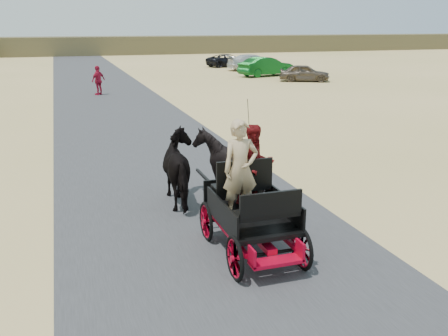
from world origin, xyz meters
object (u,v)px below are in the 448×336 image
object	(u,v)px
car_a	(304,73)
car_d	(229,60)
horse_left	(183,169)
pedestrian	(98,80)
car_c	(254,62)
carriage	(251,234)
horse_right	(227,165)
car_b	(266,67)

from	to	relation	value
car_a	car_d	distance (m)	14.15
horse_left	car_a	bearing A→B (deg)	-123.11
pedestrian	car_a	bearing A→B (deg)	148.98
car_c	car_d	distance (m)	4.49
car_c	carriage	bearing A→B (deg)	156.80
pedestrian	car_a	distance (m)	15.26
car_d	horse_right	bearing A→B (deg)	151.58
horse_right	pedestrian	bearing A→B (deg)	-85.85
carriage	horse_right	bearing A→B (deg)	79.61
horse_left	car_b	size ratio (longest dim) A/B	0.43
carriage	horse_left	size ratio (longest dim) A/B	1.20
horse_right	pedestrian	distance (m)	19.88
pedestrian	car_d	bearing A→B (deg)	-170.76
carriage	pedestrian	world-z (taller)	pedestrian
horse_left	car_b	bearing A→B (deg)	-116.58
car_d	horse_left	bearing A→B (deg)	150.05
carriage	car_a	world-z (taller)	car_a
horse_left	car_a	world-z (taller)	horse_left
horse_left	pedestrian	distance (m)	19.83
pedestrian	car_a	size ratio (longest dim) A/B	0.47
carriage	car_a	size ratio (longest dim) A/B	0.66
car_b	car_c	distance (m)	5.34
car_b	carriage	bearing A→B (deg)	141.68
pedestrian	horse_left	bearing A→B (deg)	49.83
pedestrian	car_d	size ratio (longest dim) A/B	0.39
horse_right	pedestrian	world-z (taller)	pedestrian
carriage	car_d	size ratio (longest dim) A/B	0.55
pedestrian	car_b	xyz separation A→B (m)	(13.84, 7.15, -0.10)
horse_left	car_d	world-z (taller)	horse_left
horse_left	car_d	size ratio (longest dim) A/B	0.46
carriage	car_b	world-z (taller)	car_b
horse_left	horse_right	size ratio (longest dim) A/B	1.18
horse_right	car_a	xyz separation A→B (m)	(13.58, 22.51, -0.23)
horse_left	pedestrian	size ratio (longest dim) A/B	1.16
horse_right	car_c	xyz separation A→B (m)	(13.39, 32.23, -0.14)
horse_left	car_b	world-z (taller)	horse_left
horse_left	car_a	xyz separation A→B (m)	(14.68, 22.51, -0.23)
carriage	pedestrian	size ratio (longest dim) A/B	1.39
horse_left	horse_right	bearing A→B (deg)	-180.00
car_a	car_b	distance (m)	4.62
carriage	car_c	xyz separation A→B (m)	(13.94, 35.23, 0.35)
horse_right	pedestrian	xyz separation A→B (m)	(-1.44, 19.83, 0.01)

